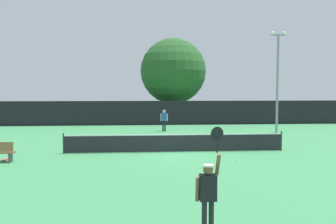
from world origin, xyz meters
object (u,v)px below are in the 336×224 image
Objects in this scene: large_tree at (173,71)px; spare_racket at (5,160)px; light_pole at (278,75)px; parked_car_mid at (220,112)px; player_serving at (208,189)px; player_receiving at (164,118)px; tennis_ball at (237,161)px; parked_car_near at (132,112)px.

spare_racket is at bearing -116.36° from large_tree.
light_pole is 1.77× the size of parked_car_mid.
spare_racket is (-7.93, 9.15, -1.06)m from player_serving.
player_receiving is 0.39× the size of parked_car_mid.
player_serving is 20.69m from light_pole.
parked_car_mid is (5.54, 2.53, -4.50)m from large_tree.
player_serving is 12.16m from spare_racket.
light_pole is 13.59m from parked_car_mid.
large_tree is (-7.07, 10.47, 0.84)m from light_pole.
light_pole is at bearing 169.02° from player_receiving.
player_receiving is 0.20× the size of large_tree.
light_pole is at bearing 59.83° from tennis_ball.
parked_car_mid is at bearing -7.08° from parked_car_near.
parked_car_near is (-2.86, 12.21, -0.27)m from player_receiving.
light_pole reaches higher than player_serving.
player_serving reaches higher than spare_racket.
parked_car_mid reaches higher than tennis_ball.
tennis_ball is 0.02× the size of parked_car_mid.
tennis_ball is 21.47m from large_tree.
player_serving is 20.04m from player_receiving.
spare_racket is at bearing -105.11° from parked_car_near.
light_pole is at bearing -76.85° from parked_car_mid.
parked_car_mid reaches higher than spare_racket.
player_serving is 8.62m from tennis_ball.
tennis_ball is 12.73m from light_pole.
player_receiving is at bearing 52.95° from spare_racket.
player_receiving reaches higher than parked_car_near.
spare_racket is at bearing -151.28° from light_pole.
player_serving is at bearing -49.11° from spare_racket.
tennis_ball is (2.90, 8.05, -1.05)m from player_serving.
player_serving is at bearing -109.80° from tennis_ball.
large_tree is at bearing -99.92° from player_receiving.
player_serving reaches higher than player_receiving.
spare_racket is at bearing 52.95° from player_receiving.
player_serving is 1.46× the size of player_receiving.
player_serving is 32.35m from parked_car_near.
player_receiving is 24.99× the size of tennis_ball.
parked_car_near is 9.98m from parked_car_mid.
light_pole reaches higher than player_receiving.
parked_car_near is (-4.40, 3.41, -4.50)m from large_tree.
large_tree is at bearing 92.94° from tennis_ball.
player_receiving is 12.54m from parked_car_near.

